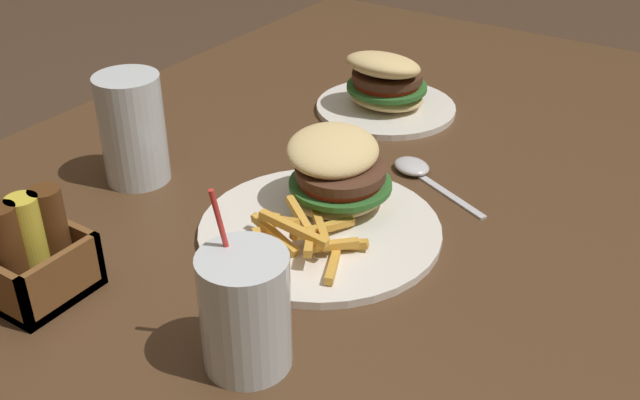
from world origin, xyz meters
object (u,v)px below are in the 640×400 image
Objects in this scene: meal_plate_near at (329,199)px; condiment_caddy at (36,258)px; juice_glass at (245,313)px; spoon at (415,169)px; beer_glass at (133,133)px; meal_plate_far at (385,89)px.

meal_plate_near is 0.33m from condiment_caddy.
condiment_caddy is (-0.04, 0.24, -0.01)m from juice_glass.
spoon is (0.17, -0.03, -0.02)m from meal_plate_near.
condiment_caddy is (-0.45, 0.21, 0.04)m from spoon.
beer_glass is 0.38m from spoon.
meal_plate_far is 1.90× the size of condiment_caddy.
juice_glass is at bearing -164.16° from meal_plate_near.
beer_glass reaches higher than condiment_caddy.
juice_glass is 0.42m from spoon.
beer_glass reaches higher than spoon.
condiment_caddy is (-0.61, 0.07, 0.01)m from meal_plate_far.
meal_plate_far is at bearing -6.70° from condiment_caddy.
juice_glass is 1.54× the size of condiment_caddy.
beer_glass reaches higher than meal_plate_far.
juice_glass is 0.81× the size of meal_plate_far.
condiment_caddy reaches higher than meal_plate_far.
spoon is at bearing 5.18° from juice_glass.
spoon is at bearing -139.08° from meal_plate_far.
condiment_caddy is (-0.28, 0.17, 0.01)m from meal_plate_near.
juice_glass reaches higher than condiment_caddy.
beer_glass is 0.82× the size of juice_glass.
meal_plate_far is at bearing -24.20° from beer_glass.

